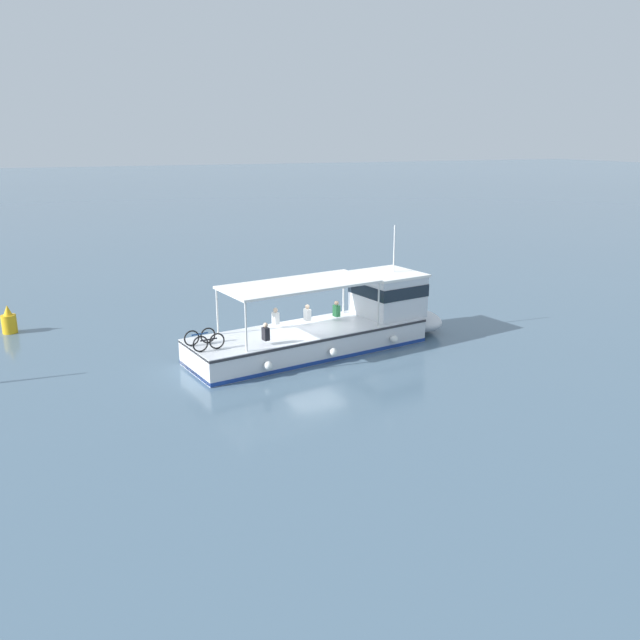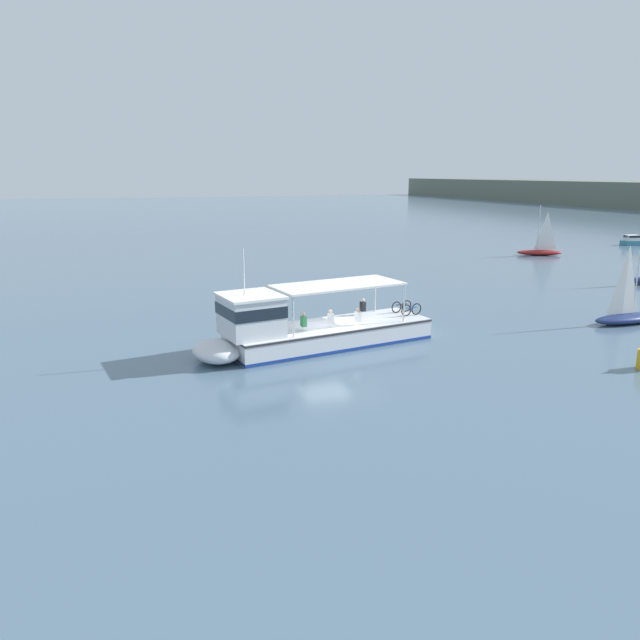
# 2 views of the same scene
# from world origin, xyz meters

# --- Properties ---
(ground_plane) EXTENTS (400.00, 400.00, 0.00)m
(ground_plane) POSITION_xyz_m (0.00, 0.00, 0.00)
(ground_plane) COLOR slate
(ferry_main) EXTENTS (5.12, 13.03, 5.32)m
(ferry_main) POSITION_xyz_m (-0.05, -1.19, 1.02)
(ferry_main) COLOR silver
(ferry_main) RESTS_ON ground
(sailboat_outer_anchorage) EXTENTS (3.27, 4.95, 5.40)m
(sailboat_outer_anchorage) POSITION_xyz_m (-25.29, 34.10, 0.54)
(sailboat_outer_anchorage) COLOR maroon
(sailboat_outer_anchorage) RESTS_ON ground
(sailboat_horizon_east) EXTENTS (1.41, 4.80, 5.40)m
(sailboat_horizon_east) POSITION_xyz_m (1.34, 18.78, 0.54)
(sailboat_horizon_east) COLOR navy
(sailboat_horizon_east) RESTS_ON ground
(motorboat_off_stern) EXTENTS (1.76, 3.74, 1.26)m
(motorboat_off_stern) POSITION_xyz_m (-29.20, 51.53, 0.54)
(motorboat_off_stern) COLOR teal
(motorboat_off_stern) RESTS_ON ground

